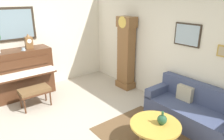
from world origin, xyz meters
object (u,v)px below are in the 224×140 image
piano_bench (35,91)px  grandfather_clock (126,55)px  mantel_clock (29,42)px  coffee_table (155,125)px  green_jug (162,120)px  teacup (23,49)px  piano (23,73)px  couch (194,111)px

piano_bench → grandfather_clock: size_ratio=0.34×
grandfather_clock → mantel_clock: 2.58m
coffee_table → green_jug: 0.16m
teacup → piano: bearing=-149.4°
grandfather_clock → coffee_table: bearing=-30.2°
piano_bench → teacup: size_ratio=6.03×
piano_bench → mantel_clock: mantel_clock is taller
grandfather_clock → coffee_table: (2.20, -1.28, -0.56)m
couch → teacup: teacup is taller
teacup → coffee_table: bearing=18.1°
piano_bench → green_jug: (2.74, 1.26, 0.12)m
grandfather_clock → mantel_clock: size_ratio=5.34×
mantel_clock → green_jug: bearing=15.8°
piano → coffee_table: size_ratio=1.64×
grandfather_clock → green_jug: size_ratio=8.46×
green_jug → mantel_clock: bearing=-164.2°
piano_bench → grandfather_clock: 2.56m
piano_bench → coffee_table: 2.92m
mantel_clock → teacup: mantel_clock is taller
grandfather_clock → teacup: (-1.18, -2.38, 0.31)m
mantel_clock → teacup: (0.10, -0.18, -0.15)m
teacup → piano_bench: bearing=-6.1°
grandfather_clock → green_jug: grandfather_clock is taller
piano → piano_bench: size_ratio=2.06×
coffee_table → green_jug: bearing=48.0°
couch → green_jug: size_ratio=7.92×
couch → coffee_table: (-0.08, -1.10, 0.09)m
coffee_table → piano: bearing=-161.5°
mantel_clock → teacup: 0.26m
grandfather_clock → couch: bearing=-4.5°
piano → piano_bench: bearing=-0.9°
green_jug → teacup: bearing=-161.1°
piano_bench → coffee_table: size_ratio=0.80×
grandfather_clock → coffee_table: grandfather_clock is taller
mantel_clock → coffee_table: bearing=14.8°
piano_bench → grandfather_clock: (0.47, 2.45, 0.56)m
piano → green_jug: size_ratio=6.00×
mantel_clock → green_jug: size_ratio=1.58×
green_jug → piano: bearing=-160.7°
grandfather_clock → couch: (2.28, -0.18, -0.65)m
piano → coffee_table: bearing=18.5°
couch → piano_bench: bearing=-140.4°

